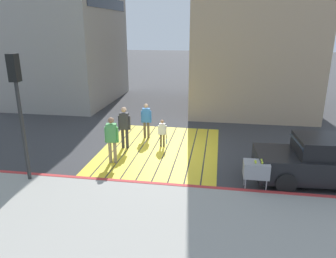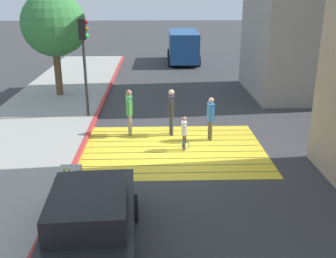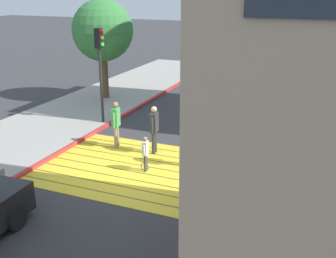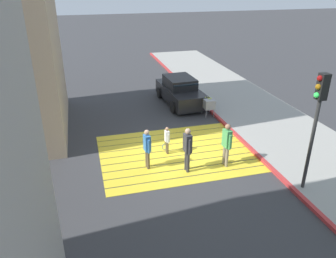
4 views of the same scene
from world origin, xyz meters
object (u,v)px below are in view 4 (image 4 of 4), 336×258
traffic_light_corner (317,110)px  tennis_ball_cart (208,103)px  pedestrian_adult_side (187,147)px  pedestrian_adult_trailing (227,142)px  pedestrian_child_with_racket (167,139)px  car_parked_near_curb (180,91)px  pedestrian_adult_lead (147,146)px

traffic_light_corner → tennis_ball_cart: size_ratio=4.17×
tennis_ball_cart → pedestrian_adult_side: (2.88, 5.17, 0.36)m
pedestrian_adult_trailing → tennis_ball_cart: bearing=-103.8°
pedestrian_adult_side → pedestrian_child_with_racket: (0.39, -1.57, -0.37)m
tennis_ball_cart → pedestrian_adult_side: pedestrian_adult_side is taller
tennis_ball_cart → traffic_light_corner: bearing=95.2°
car_parked_near_curb → traffic_light_corner: 10.07m
car_parked_near_curb → tennis_ball_cart: car_parked_near_curb is taller
traffic_light_corner → pedestrian_adult_trailing: 3.58m
traffic_light_corner → pedestrian_child_with_racket: size_ratio=3.44×
car_parked_near_curb → pedestrian_child_with_racket: car_parked_near_curb is taller
traffic_light_corner → pedestrian_child_with_racket: 5.98m
traffic_light_corner → tennis_ball_cart: (0.68, -7.44, -2.34)m
traffic_light_corner → pedestrian_adult_trailing: traffic_light_corner is taller
pedestrian_child_with_racket → car_parked_near_curb: bearing=-112.0°
car_parked_near_curb → tennis_ball_cart: size_ratio=4.31×
traffic_light_corner → pedestrian_adult_lead: size_ratio=2.56×
car_parked_near_curb → pedestrian_adult_lead: bearing=63.4°
traffic_light_corner → car_parked_near_curb: bearing=-80.7°
pedestrian_adult_lead → pedestrian_child_with_racket: (-1.04, -0.95, -0.27)m
traffic_light_corner → pedestrian_adult_side: 4.66m
car_parked_near_curb → pedestrian_adult_lead: size_ratio=2.65×
tennis_ball_cart → pedestrian_adult_trailing: bearing=76.2°
pedestrian_adult_lead → pedestrian_child_with_racket: pedestrian_adult_lead is taller
traffic_light_corner → pedestrian_adult_lead: 6.12m
pedestrian_adult_side → pedestrian_adult_trailing: bearing=179.6°
pedestrian_adult_lead → pedestrian_adult_trailing: pedestrian_adult_trailing is taller
tennis_ball_cart → pedestrian_adult_side: size_ratio=0.56×
pedestrian_adult_trailing → pedestrian_adult_side: size_ratio=1.00×
tennis_ball_cart → pedestrian_adult_lead: bearing=46.6°
traffic_light_corner → pedestrian_child_with_racket: (3.94, -3.84, -2.35)m
pedestrian_adult_lead → traffic_light_corner: bearing=149.9°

